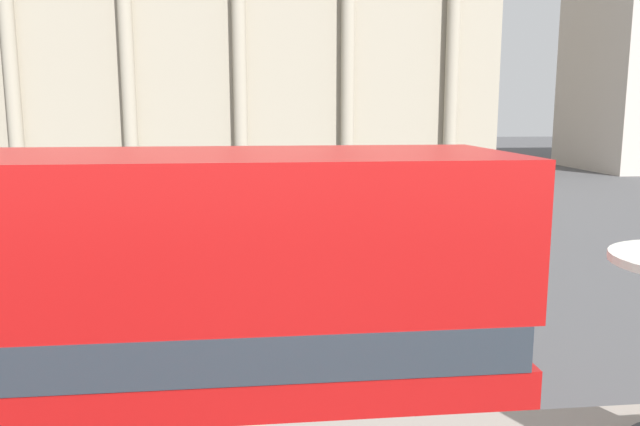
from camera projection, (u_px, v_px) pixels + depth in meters
plaza_building_left at (240, 17)px, 47.48m from camera, size 36.13×16.17×23.29m
traffic_light_near at (332, 211)px, 13.36m from camera, size 0.42×0.24×4.02m
traffic_light_mid at (182, 184)px, 21.25m from camera, size 0.42×0.24×3.42m
car_silver at (350, 251)px, 18.05m from camera, size 4.20×1.93×1.35m
pedestrian_grey at (298, 174)px, 36.39m from camera, size 0.32×0.32×1.70m
pedestrian_olive at (102, 180)px, 32.94m from camera, size 0.32×0.32×1.78m
pedestrian_yellow at (91, 257)px, 16.28m from camera, size 0.32×0.32×1.67m
pedestrian_black at (441, 176)px, 35.59m from camera, size 0.32×0.32×1.67m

